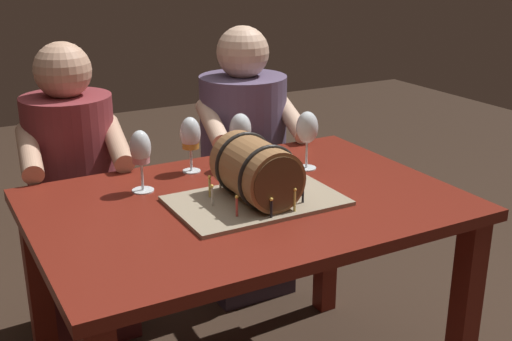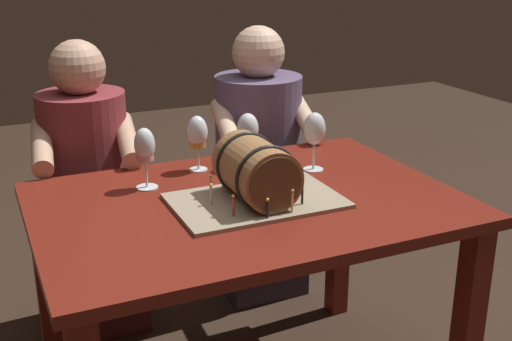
{
  "view_description": "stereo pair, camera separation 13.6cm",
  "coord_description": "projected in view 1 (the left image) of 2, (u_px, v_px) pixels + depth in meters",
  "views": [
    {
      "loc": [
        -0.84,
        -1.58,
        1.45
      ],
      "look_at": [
        0.01,
        -0.04,
        0.83
      ],
      "focal_mm": 45.53,
      "sensor_mm": 36.0,
      "label": 1
    },
    {
      "loc": [
        -0.71,
        -1.64,
        1.45
      ],
      "look_at": [
        0.01,
        -0.04,
        0.83
      ],
      "focal_mm": 45.53,
      "sensor_mm": 36.0,
      "label": 2
    }
  ],
  "objects": [
    {
      "name": "person_seated_right",
      "position": [
        244.0,
        173.0,
        2.72
      ],
      "size": [
        0.46,
        0.53,
        1.14
      ],
      "color": "#372D40",
      "rests_on": "ground"
    },
    {
      "name": "person_seated_left",
      "position": [
        76.0,
        209.0,
        2.41
      ],
      "size": [
        0.39,
        0.49,
        1.13
      ],
      "color": "#4C1B1E",
      "rests_on": "ground"
    },
    {
      "name": "wine_glass_red",
      "position": [
        240.0,
        131.0,
        2.15
      ],
      "size": [
        0.07,
        0.07,
        0.19
      ],
      "color": "white",
      "rests_on": "dining_table"
    },
    {
      "name": "wine_glass_empty",
      "position": [
        307.0,
        129.0,
        2.14
      ],
      "size": [
        0.07,
        0.07,
        0.2
      ],
      "color": "white",
      "rests_on": "dining_table"
    },
    {
      "name": "dining_table",
      "position": [
        247.0,
        234.0,
        1.96
      ],
      "size": [
        1.24,
        0.86,
        0.73
      ],
      "color": "maroon",
      "rests_on": "ground"
    },
    {
      "name": "wine_glass_rose",
      "position": [
        141.0,
        151.0,
        1.95
      ],
      "size": [
        0.07,
        0.07,
        0.19
      ],
      "color": "white",
      "rests_on": "dining_table"
    },
    {
      "name": "barrel_cake",
      "position": [
        256.0,
        175.0,
        1.87
      ],
      "size": [
        0.49,
        0.32,
        0.2
      ],
      "color": "gray",
      "rests_on": "dining_table"
    },
    {
      "name": "wine_glass_amber",
      "position": [
        190.0,
        136.0,
        2.12
      ],
      "size": [
        0.07,
        0.07,
        0.19
      ],
      "color": "white",
      "rests_on": "dining_table"
    }
  ]
}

